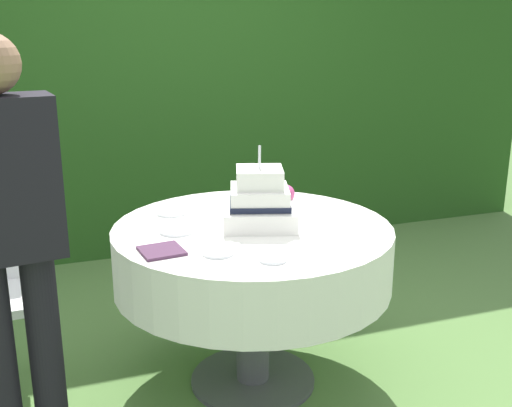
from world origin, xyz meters
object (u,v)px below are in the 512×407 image
cake_table (253,256)px  serving_plate_far (171,213)px  serving_plate_right (273,259)px  serving_plate_near (218,253)px  napkin_stack (162,251)px  serving_plate_left (176,231)px  wedding_cake (260,202)px  standing_person (9,235)px

cake_table → serving_plate_far: 0.45m
serving_plate_right → serving_plate_near: bearing=142.7°
cake_table → serving_plate_near: (-0.24, -0.28, 0.15)m
serving_plate_far → napkin_stack: same height
serving_plate_far → serving_plate_left: 0.27m
wedding_cake → serving_plate_near: size_ratio=3.25×
serving_plate_near → serving_plate_left: bearing=106.7°
napkin_stack → serving_plate_left: bearing=64.1°
serving_plate_right → napkin_stack: bearing=149.1°
wedding_cake → serving_plate_far: wedding_cake is taller
wedding_cake → serving_plate_right: (-0.10, -0.42, -0.10)m
wedding_cake → serving_plate_right: bearing=-103.9°
serving_plate_right → standing_person: (-0.91, 0.14, 0.15)m
serving_plate_near → cake_table: bearing=49.7°
serving_plate_left → napkin_stack: 0.24m
napkin_stack → standing_person: (-0.54, -0.08, 0.15)m
serving_plate_left → standing_person: 0.73m
cake_table → serving_plate_left: 0.37m
serving_plate_near → serving_plate_right: bearing=-37.3°
serving_plate_left → napkin_stack: size_ratio=0.93×
wedding_cake → standing_person: 1.05m
serving_plate_near → standing_person: 0.75m
serving_plate_near → napkin_stack: bearing=155.3°
wedding_cake → serving_plate_left: wedding_cake is taller
cake_table → napkin_stack: napkin_stack is taller
wedding_cake → serving_plate_left: 0.39m
wedding_cake → serving_plate_right: size_ratio=3.61×
serving_plate_near → serving_plate_far: bearing=95.8°
serving_plate_far → napkin_stack: (-0.14, -0.49, 0.00)m
serving_plate_left → standing_person: standing_person is taller
serving_plate_far → serving_plate_near: bearing=-84.2°
serving_plate_left → standing_person: bearing=-155.0°
serving_plate_near → standing_person: (-0.74, 0.01, 0.15)m
serving_plate_near → serving_plate_far: size_ratio=0.88×
cake_table → napkin_stack: (-0.44, -0.19, 0.15)m
serving_plate_far → serving_plate_right: bearing=-71.9°
cake_table → serving_plate_near: bearing=-130.3°
cake_table → standing_person: 1.06m
serving_plate_far → serving_plate_right: size_ratio=1.26×
serving_plate_right → standing_person: size_ratio=0.07×
serving_plate_far → serving_plate_left: size_ratio=0.93×
serving_plate_near → serving_plate_left: 0.33m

